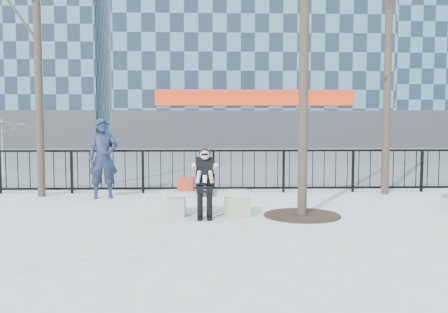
{
  "coord_description": "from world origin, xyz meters",
  "views": [
    {
      "loc": [
        0.08,
        -9.68,
        1.91
      ],
      "look_at": [
        0.4,
        0.8,
        1.1
      ],
      "focal_mm": 40.0,
      "sensor_mm": 36.0,
      "label": 1
    }
  ],
  "objects": [
    {
      "name": "handbag",
      "position": [
        -0.37,
        0.02,
        0.62
      ],
      "size": [
        0.33,
        0.19,
        0.26
      ],
      "primitive_type": "cube",
      "rotation": [
        0.0,
        0.0,
        -0.14
      ],
      "color": "#B12815",
      "rests_on": "bench_main"
    },
    {
      "name": "shopping_bag",
      "position": [
        0.66,
        -0.25,
        0.2
      ],
      "size": [
        0.45,
        0.33,
        0.4
      ],
      "primitive_type": "cube",
      "rotation": [
        0.0,
        0.0,
        0.48
      ],
      "color": "beige",
      "rests_on": "ground"
    },
    {
      "name": "standing_man",
      "position": [
        -2.43,
        2.2,
        0.95
      ],
      "size": [
        0.79,
        0.62,
        1.91
      ],
      "primitive_type": "imported",
      "rotation": [
        0.0,
        0.0,
        0.26
      ],
      "color": "black",
      "rests_on": "ground"
    },
    {
      "name": "railing",
      "position": [
        0.0,
        3.0,
        0.55
      ],
      "size": [
        14.0,
        0.06,
        1.1
      ],
      "color": "black",
      "rests_on": "ground"
    },
    {
      "name": "vendor_umbrella",
      "position": [
        -6.36,
        6.04,
        0.96
      ],
      "size": [
        2.56,
        2.59,
        1.92
      ],
      "primitive_type": "imported",
      "rotation": [
        0.0,
        0.0,
        0.25
      ],
      "color": "yellow",
      "rests_on": "ground"
    },
    {
      "name": "street_surface",
      "position": [
        0.0,
        15.0,
        0.0
      ],
      "size": [
        60.0,
        23.0,
        0.01
      ],
      "primitive_type": "cube",
      "color": "#474747",
      "rests_on": "ground"
    },
    {
      "name": "ground",
      "position": [
        0.0,
        0.0,
        0.0
      ],
      "size": [
        120.0,
        120.0,
        0.0
      ],
      "primitive_type": "plane",
      "color": "#9FA09A",
      "rests_on": "ground"
    },
    {
      "name": "seated_woman",
      "position": [
        0.0,
        -0.16,
        0.67
      ],
      "size": [
        0.5,
        0.64,
        1.34
      ],
      "color": "black",
      "rests_on": "ground"
    },
    {
      "name": "tree_grate",
      "position": [
        1.9,
        -0.1,
        0.01
      ],
      "size": [
        1.5,
        1.5,
        0.02
      ],
      "primitive_type": "cylinder",
      "color": "black",
      "rests_on": "ground"
    },
    {
      "name": "bench_main",
      "position": [
        0.0,
        0.0,
        0.3
      ],
      "size": [
        1.65,
        0.46,
        0.49
      ],
      "color": "slate",
      "rests_on": "ground"
    }
  ]
}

